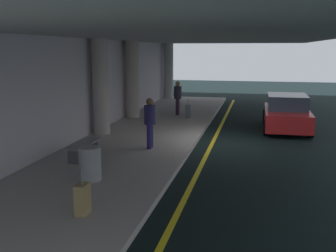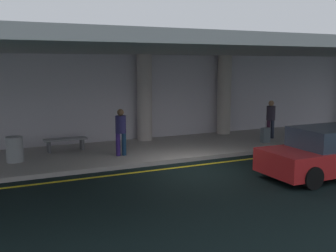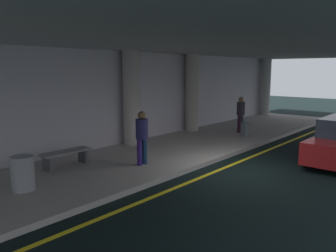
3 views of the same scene
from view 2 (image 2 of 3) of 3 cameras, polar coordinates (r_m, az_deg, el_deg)
The scene contains 13 objects.
ground_plane at distance 13.35m, azimuth 4.38°, elevation -6.06°, with size 60.00×60.00×0.00m, color black.
sidewalk at distance 16.04m, azimuth -1.03°, elevation -3.25°, with size 26.00×4.20×0.15m, color #A09894.
lane_stripe_yellow at distance 13.74m, azimuth 3.44°, elevation -5.61°, with size 26.00×0.14×0.01m, color yellow.
support_column_far_left at distance 17.32m, azimuth -3.32°, elevation 3.98°, with size 0.64×0.64×3.65m, color #A59994.
support_column_left_mid at distance 19.14m, azimuth 7.91°, elevation 4.36°, with size 0.64×0.64×3.65m, color #A2988F.
ceiling_overhang at distance 15.24m, azimuth -0.30°, elevation 10.78°, with size 28.00×13.20×0.30m, color gray.
terminal_back_wall at distance 17.84m, azimuth -3.98°, elevation 3.87°, with size 26.00×0.30×3.80m, color #B4AEB9.
car_red at distance 13.29m, azimuth 21.46°, elevation -3.57°, with size 4.10×1.92×1.50m.
traveler_with_luggage at distance 14.49m, azimuth -6.67°, elevation -0.43°, with size 0.38×0.38×1.68m.
person_waiting_for_ride at distance 18.29m, azimuth 14.27°, elevation 1.26°, with size 0.38×0.38×1.68m.
suitcase_upright_primary at distance 17.39m, azimuth 13.55°, elevation -1.26°, with size 0.36×0.22×0.90m.
bench_metal at distance 15.76m, azimuth -14.24°, elevation -2.16°, with size 1.60×0.50×0.48m.
trash_bin_steel at distance 14.52m, azimuth -20.80°, elevation -3.08°, with size 0.56×0.56×0.85m, color gray.
Camera 2 is at (-6.33, -11.26, 3.40)m, focal length 43.28 mm.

